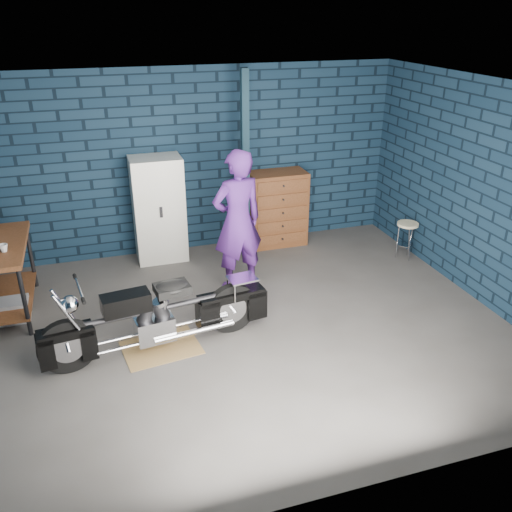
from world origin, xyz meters
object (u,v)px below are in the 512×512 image
at_px(workbench, 6,279).
at_px(motorcycle, 158,311).
at_px(person, 238,221).
at_px(locker, 159,210).
at_px(storage_bin, 11,311).
at_px(tool_chest, 278,209).
at_px(shop_stool, 406,241).

relative_size(workbench, motorcycle, 0.66).
relative_size(person, locker, 1.22).
bearing_deg(storage_bin, locker, 31.54).
height_order(person, locker, person).
bearing_deg(tool_chest, workbench, -165.30).
relative_size(locker, tool_chest, 1.32).
relative_size(workbench, tool_chest, 1.21).
distance_m(tool_chest, shop_stool, 1.98).
bearing_deg(motorcycle, locker, 73.54).
bearing_deg(motorcycle, workbench, 133.23).
height_order(storage_bin, tool_chest, tool_chest).
xyz_separation_m(person, storage_bin, (-2.83, -0.02, -0.80)).
xyz_separation_m(motorcycle, person, (1.21, 1.14, 0.46)).
xyz_separation_m(storage_bin, shop_stool, (5.44, 0.13, 0.15)).
xyz_separation_m(workbench, locker, (2.01, 1.00, 0.31)).
height_order(locker, shop_stool, locker).
bearing_deg(locker, workbench, -153.44).
xyz_separation_m(workbench, tool_chest, (3.83, 1.00, 0.12)).
distance_m(motorcycle, shop_stool, 4.03).
xyz_separation_m(workbench, storage_bin, (0.02, -0.22, -0.32)).
relative_size(motorcycle, tool_chest, 1.84).
relative_size(storage_bin, tool_chest, 0.36).
relative_size(person, tool_chest, 1.62).
relative_size(person, storage_bin, 4.47).
bearing_deg(shop_stool, tool_chest, 146.33).
distance_m(workbench, motorcycle, 2.12).
bearing_deg(shop_stool, workbench, 179.13).
bearing_deg(shop_stool, motorcycle, -161.80).
bearing_deg(storage_bin, motorcycle, -34.74).
bearing_deg(storage_bin, workbench, 95.28).
distance_m(motorcycle, storage_bin, 2.00).
bearing_deg(workbench, storage_bin, -84.72).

